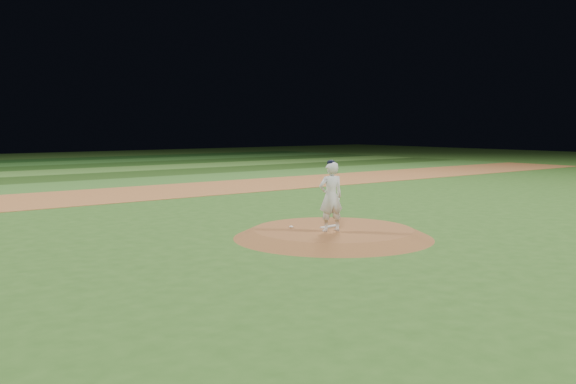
{
  "coord_description": "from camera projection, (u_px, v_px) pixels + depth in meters",
  "views": [
    {
      "loc": [
        -11.82,
        -12.91,
        3.1
      ],
      "look_at": [
        0.0,
        2.0,
        1.1
      ],
      "focal_mm": 40.0,
      "sensor_mm": 36.0,
      "label": 1
    }
  ],
  "objects": [
    {
      "name": "outfield_stripe_1",
      "position": [
        45.0,
        179.0,
        36.78
      ],
      "size": [
        70.0,
        5.0,
        0.02
      ],
      "primitive_type": "cube",
      "color": "#224315",
      "rests_on": "ground"
    },
    {
      "name": "outfield_stripe_0",
      "position": [
        76.0,
        185.0,
        32.89
      ],
      "size": [
        70.0,
        5.0,
        0.02
      ],
      "primitive_type": "cube",
      "color": "#376A26",
      "rests_on": "ground"
    },
    {
      "name": "pitchers_mound",
      "position": [
        333.0,
        233.0,
        17.68
      ],
      "size": [
        5.5,
        5.5,
        0.25
      ],
      "primitive_type": "cone",
      "color": "brown",
      "rests_on": "ground"
    },
    {
      "name": "pitcher_on_mound",
      "position": [
        331.0,
        196.0,
        17.12
      ],
      "size": [
        0.78,
        0.62,
        1.92
      ],
      "color": "white",
      "rests_on": "pitchers_mound"
    },
    {
      "name": "pitching_rubber",
      "position": [
        330.0,
        226.0,
        17.92
      ],
      "size": [
        0.68,
        0.26,
        0.03
      ],
      "primitive_type": "cube",
      "rotation": [
        0.0,
        0.0,
        0.14
      ],
      "color": "silver",
      "rests_on": "pitchers_mound"
    },
    {
      "name": "ground",
      "position": [
        333.0,
        238.0,
        17.69
      ],
      "size": [
        120.0,
        120.0,
        0.0
      ],
      "primitive_type": "plane",
      "color": "#2E591D",
      "rests_on": "ground"
    },
    {
      "name": "rosin_bag",
      "position": [
        291.0,
        227.0,
        17.77
      ],
      "size": [
        0.11,
        0.11,
        0.06
      ],
      "primitive_type": "ellipsoid",
      "color": "white",
      "rests_on": "pitchers_mound"
    },
    {
      "name": "infield_dirt_band",
      "position": [
        121.0,
        194.0,
        28.6
      ],
      "size": [
        70.0,
        6.0,
        0.02
      ],
      "primitive_type": "cube",
      "color": "#A16032",
      "rests_on": "ground"
    },
    {
      "name": "outfield_stripe_2",
      "position": [
        19.0,
        174.0,
        40.68
      ],
      "size": [
        70.0,
        5.0,
        0.02
      ],
      "primitive_type": "cube",
      "color": "#457C2D",
      "rests_on": "ground"
    }
  ]
}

